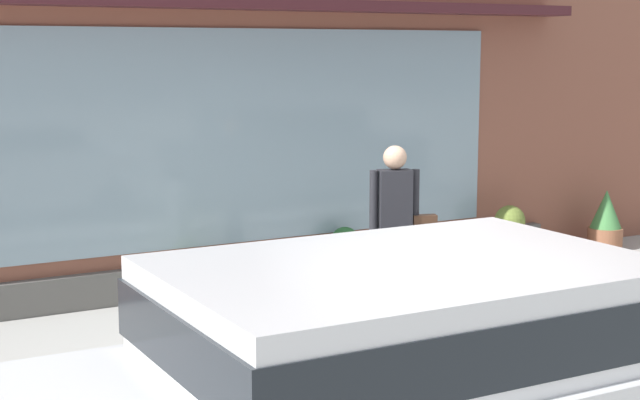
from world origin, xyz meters
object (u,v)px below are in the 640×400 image
(potted_plant_window_center, at_px, (345,253))
(potted_plant_window_right, at_px, (606,221))
(fire_hydrant, at_px, (345,285))
(potted_plant_low_front, at_px, (510,232))
(pedestrian_with_handbag, at_px, (396,218))
(parked_car_white, at_px, (427,384))
(potted_plant_window_left, at_px, (218,274))

(potted_plant_window_center, relative_size, potted_plant_window_right, 0.77)
(fire_hydrant, relative_size, potted_plant_low_front, 1.32)
(pedestrian_with_handbag, relative_size, potted_plant_low_front, 2.41)
(potted_plant_low_front, relative_size, potted_plant_window_right, 0.90)
(parked_car_white, height_order, potted_plant_window_left, parked_car_white)
(potted_plant_window_center, distance_m, potted_plant_low_front, 2.29)
(fire_hydrant, distance_m, parked_car_white, 3.84)
(fire_hydrant, height_order, parked_car_white, parked_car_white)
(pedestrian_with_handbag, bearing_deg, fire_hydrant, -143.50)
(potted_plant_window_center, xyz_separation_m, potted_plant_window_left, (-1.68, -0.21, -0.01))
(fire_hydrant, relative_size, potted_plant_window_right, 1.19)
(fire_hydrant, xyz_separation_m, potted_plant_window_left, (-0.54, 1.71, -0.18))
(potted_plant_window_left, relative_size, potted_plant_window_right, 0.67)
(potted_plant_window_center, bearing_deg, potted_plant_window_left, -172.84)
(potted_plant_window_right, bearing_deg, potted_plant_window_left, 179.97)
(potted_plant_window_right, bearing_deg, pedestrian_with_handbag, -161.26)
(potted_plant_window_right, bearing_deg, parked_car_white, -141.91)
(potted_plant_low_front, bearing_deg, fire_hydrant, -153.23)
(pedestrian_with_handbag, distance_m, potted_plant_window_left, 2.06)
(pedestrian_with_handbag, bearing_deg, potted_plant_window_left, 149.05)
(pedestrian_with_handbag, height_order, parked_car_white, pedestrian_with_handbag)
(potted_plant_window_center, height_order, potted_plant_window_left, potted_plant_window_center)
(potted_plant_low_front, bearing_deg, parked_car_white, -133.77)
(potted_plant_window_right, bearing_deg, potted_plant_low_front, 179.14)
(fire_hydrant, xyz_separation_m, potted_plant_window_center, (1.14, 1.92, -0.17))
(fire_hydrant, relative_size, potted_plant_window_left, 1.77)
(potted_plant_low_front, relative_size, potted_plant_window_left, 1.33)
(potted_plant_window_left, bearing_deg, pedestrian_with_handbag, -49.34)
(pedestrian_with_handbag, height_order, potted_plant_window_center, pedestrian_with_handbag)
(parked_car_white, bearing_deg, potted_plant_window_right, 38.61)
(potted_plant_low_front, bearing_deg, potted_plant_window_center, 175.25)
(pedestrian_with_handbag, xyz_separation_m, potted_plant_low_front, (2.70, 1.49, -0.63))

